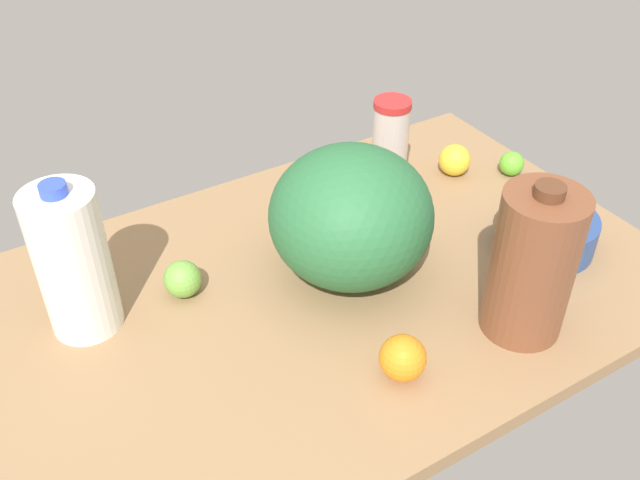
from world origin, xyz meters
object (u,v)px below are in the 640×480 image
Objects in this scene: lemon_loose at (455,160)px; orange_beside_bowl at (402,358)px; mixing_bowl at (546,232)px; watermelon at (351,216)px; tumbler_cup at (390,146)px; lime_by_jug at (183,279)px; milk_jug at (73,262)px; lime_far_back at (512,164)px; chocolate_milk_jug at (533,264)px.

orange_beside_bowl is at bearing -137.34° from lemon_loose.
mixing_bowl is 28.05cm from lemon_loose.
watermelon reaches higher than lemon_loose.
tumbler_cup is 2.78× the size of orange_beside_bowl.
lemon_loose is (63.25, 5.89, 0.13)cm from lime_by_jug.
tumbler_cup is 2.96× the size of lemon_loose.
orange_beside_bowl is at bearing -58.77° from lime_by_jug.
mixing_bowl reaches higher than lime_by_jug.
orange_beside_bowl is (-27.80, -42.31, -6.31)cm from tumbler_cup.
lime_by_jug is at bearing 160.60° from watermelon.
tumbler_cup reaches higher than lemon_loose.
watermelon reaches higher than orange_beside_bowl.
milk_jug is 89.86cm from lime_far_back.
tumbler_cup reaches higher than lime_by_jug.
tumbler_cup reaches higher than lime_far_back.
milk_jug is at bearing 135.90° from orange_beside_bowl.
mixing_bowl is at bearing 34.98° from chocolate_milk_jug.
tumbler_cup is 34.06cm from mixing_bowl.
tumbler_cup is 43.99cm from chocolate_milk_jug.
chocolate_milk_jug reaches higher than lemon_loose.
chocolate_milk_jug is at bearing -31.77° from milk_jug.
tumbler_cup is 1.10× the size of mixing_bowl.
tumbler_cup is at bearing 56.69° from orange_beside_bowl.
watermelon is 29.90cm from lime_by_jug.
tumbler_cup is at bearing 40.69° from watermelon.
watermelon reaches higher than mixing_bowl.
milk_jug reaches higher than lime_far_back.
chocolate_milk_jug and milk_jug have the same top height.
milk_jug is 51.30cm from orange_beside_bowl.
lime_far_back is 12.02cm from lemon_loose.
lime_by_jug is at bearing 140.89° from chocolate_milk_jug.
milk_jug is at bearing 162.97° from mixing_bowl.
watermelon is 4.16× the size of lemon_loose.
mixing_bowl is at bearing -17.03° from milk_jug.
orange_beside_bowl is 1.07× the size of lemon_loose.
lemon_loose is at bearing 23.02° from watermelon.
mixing_bowl is (13.04, -30.79, -6.48)cm from tumbler_cup.
lemon_loose is at bearing 85.88° from mixing_bowl.
mixing_bowl is at bearing -19.84° from lime_by_jug.
lime_far_back is 0.72× the size of orange_beside_bowl.
mixing_bowl is 24.14cm from chocolate_milk_jug.
watermelon is (-34.22, 12.58, 8.43)cm from mixing_bowl.
lime_far_back is at bearing -1.31° from milk_jug.
milk_jug is 44.31cm from watermelon.
milk_jug is (-64.08, -7.16, 2.64)cm from tumbler_cup.
orange_beside_bowl is at bearing 176.75° from chocolate_milk_jug.
milk_jug reaches higher than tumbler_cup.
lime_far_back is at bearing -20.05° from tumbler_cup.
tumbler_cup is 51.02cm from orange_beside_bowl.
milk_jug is at bearing 174.50° from lime_by_jug.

